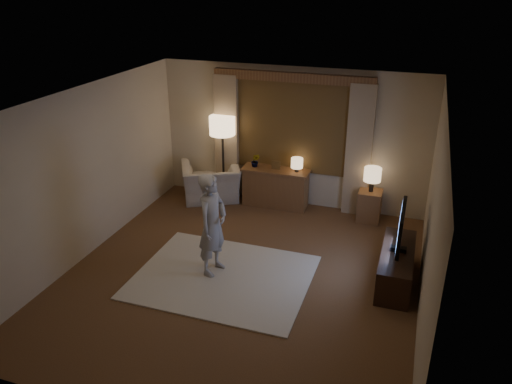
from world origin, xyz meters
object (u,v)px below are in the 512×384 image
at_px(sideboard, 275,188).
at_px(armchair, 211,182).
at_px(side_table, 369,206).
at_px(tv_stand, 396,266).
at_px(person, 212,225).

distance_m(sideboard, armchair, 1.28).
relative_size(sideboard, side_table, 2.14).
bearing_deg(tv_stand, sideboard, 141.29).
height_order(armchair, person, person).
bearing_deg(side_table, sideboard, 178.38).
bearing_deg(tv_stand, person, -166.54).
bearing_deg(person, armchair, 33.70).
xyz_separation_m(sideboard, person, (-0.19, -2.52, 0.44)).
height_order(side_table, person, person).
relative_size(sideboard, person, 0.78).
bearing_deg(person, side_table, -29.06).
distance_m(sideboard, side_table, 1.77).
distance_m(tv_stand, person, 2.69).
bearing_deg(sideboard, person, -94.42).
height_order(sideboard, person, person).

